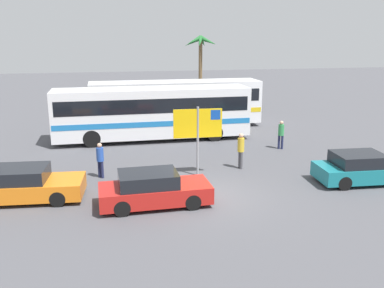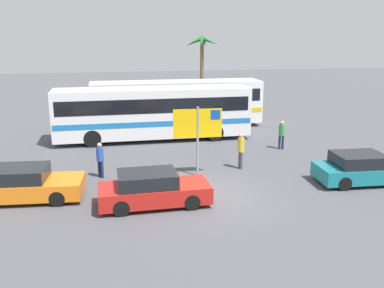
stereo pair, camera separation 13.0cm
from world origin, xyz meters
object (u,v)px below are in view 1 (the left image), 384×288
object	(u,v)px
bus_rear_coach	(176,101)
car_red	(153,189)
pedestrian_crossing_lot	(281,133)
pedestrian_near_sign	(100,158)
car_orange	(22,185)
ferry_sign	(199,126)
pedestrian_by_bus	(241,148)
car_teal	(361,168)
bus_front_coach	(152,111)

from	to	relation	value
bus_rear_coach	car_red	world-z (taller)	bus_rear_coach
pedestrian_crossing_lot	pedestrian_near_sign	bearing A→B (deg)	138.48
pedestrian_near_sign	car_red	bearing A→B (deg)	-106.28
pedestrian_crossing_lot	car_orange	bearing A→B (deg)	143.20
car_orange	pedestrian_near_sign	world-z (taller)	pedestrian_near_sign
car_orange	car_red	distance (m)	5.19
ferry_sign	pedestrian_near_sign	xyz separation A→B (m)	(-4.40, 0.60, -1.38)
bus_rear_coach	pedestrian_by_bus	xyz separation A→B (m)	(1.41, -10.19, -0.75)
pedestrian_crossing_lot	car_teal	bearing A→B (deg)	-137.17
bus_rear_coach	pedestrian_near_sign	size ratio (longest dim) A/B	7.24
car_teal	car_red	world-z (taller)	same
ferry_sign	pedestrian_crossing_lot	xyz separation A→B (m)	(5.57, 3.62, -1.37)
ferry_sign	pedestrian_by_bus	size ratio (longest dim) A/B	1.83
bus_front_coach	pedestrian_by_bus	size ratio (longest dim) A/B	6.72
car_teal	pedestrian_crossing_lot	xyz separation A→B (m)	(-1.18, 5.98, 0.32)
car_red	car_teal	bearing A→B (deg)	3.26
bus_rear_coach	car_red	distance (m)	14.31
bus_front_coach	car_orange	distance (m)	10.81
car_orange	car_red	size ratio (longest dim) A/B	1.11
pedestrian_by_bus	bus_front_coach	bearing A→B (deg)	107.88
bus_front_coach	pedestrian_near_sign	distance (m)	7.46
pedestrian_near_sign	ferry_sign	bearing A→B (deg)	-51.95
pedestrian_near_sign	pedestrian_crossing_lot	size ratio (longest dim) A/B	1.00
bus_front_coach	pedestrian_by_bus	world-z (taller)	bus_front_coach
car_teal	pedestrian_by_bus	xyz separation A→B (m)	(-4.54, 2.98, 0.40)
bus_rear_coach	pedestrian_near_sign	bearing A→B (deg)	-116.97
ferry_sign	pedestrian_by_bus	bearing A→B (deg)	18.13
ferry_sign	pedestrian_crossing_lot	world-z (taller)	ferry_sign
bus_front_coach	car_teal	bearing A→B (deg)	-50.40
pedestrian_crossing_lot	bus_rear_coach	bearing A→B (deg)	65.20
car_orange	pedestrian_near_sign	xyz separation A→B (m)	(3.00, 2.11, 0.31)
bus_front_coach	ferry_sign	distance (m)	7.44
car_red	pedestrian_by_bus	distance (m)	5.96
ferry_sign	pedestrian_by_bus	world-z (taller)	ferry_sign
pedestrian_near_sign	car_teal	bearing A→B (deg)	-59.06
bus_front_coach	pedestrian_by_bus	xyz separation A→B (m)	(3.47, -6.70, -0.75)
bus_rear_coach	car_teal	bearing A→B (deg)	-65.68
bus_rear_coach	car_orange	size ratio (longest dim) A/B	2.51
bus_front_coach	pedestrian_crossing_lot	world-z (taller)	bus_front_coach
car_teal	car_orange	bearing A→B (deg)	-179.79
bus_front_coach	car_teal	xyz separation A→B (m)	(8.01, -9.68, -1.15)
ferry_sign	car_red	bearing A→B (deg)	-126.10
car_teal	pedestrian_by_bus	bearing A→B (deg)	150.38
car_teal	car_red	distance (m)	9.23
ferry_sign	car_orange	xyz separation A→B (m)	(-7.40, -1.51, -1.69)
pedestrian_by_bus	pedestrian_near_sign	bearing A→B (deg)	170.67
car_orange	pedestrian_by_bus	distance (m)	9.85
car_orange	pedestrian_near_sign	distance (m)	3.68
bus_front_coach	car_red	distance (m)	10.52
bus_rear_coach	car_teal	world-z (taller)	bus_rear_coach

